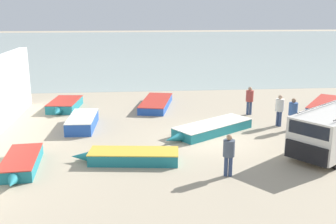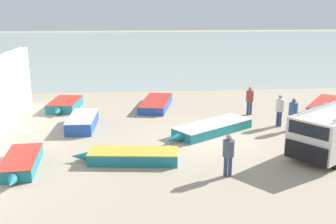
# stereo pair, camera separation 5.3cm
# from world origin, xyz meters

# --- Properties ---
(ground_plane) EXTENTS (200.00, 200.00, 0.00)m
(ground_plane) POSITION_xyz_m (0.00, 0.00, 0.00)
(ground_plane) COLOR tan
(sea_water) EXTENTS (120.00, 80.00, 0.01)m
(sea_water) POSITION_xyz_m (0.00, 52.00, 0.00)
(sea_water) COLOR #99A89E
(sea_water) RESTS_ON ground_plane
(parked_van) EXTENTS (5.01, 4.43, 2.13)m
(parked_van) POSITION_xyz_m (5.03, -2.59, 1.11)
(parked_van) COLOR beige
(parked_van) RESTS_ON ground_plane
(fishing_rowboat_0) EXTENTS (4.67, 1.68, 0.52)m
(fishing_rowboat_0) POSITION_xyz_m (-4.01, -2.72, 0.26)
(fishing_rowboat_0) COLOR #1E757F
(fishing_rowboat_0) RESTS_ON ground_plane
(fishing_rowboat_1) EXTENTS (4.09, 5.01, 0.66)m
(fishing_rowboat_1) POSITION_xyz_m (8.38, 4.93, 0.33)
(fishing_rowboat_1) COLOR #2D66AD
(fishing_rowboat_1) RESTS_ON ground_plane
(fishing_rowboat_2) EXTENTS (1.50, 4.03, 0.68)m
(fishing_rowboat_2) POSITION_xyz_m (-6.64, 2.70, 0.34)
(fishing_rowboat_2) COLOR #234CA3
(fishing_rowboat_2) RESTS_ON ground_plane
(fishing_rowboat_3) EXTENTS (5.13, 3.91, 0.52)m
(fishing_rowboat_3) POSITION_xyz_m (0.21, 0.99, 0.26)
(fishing_rowboat_3) COLOR #1E757F
(fishing_rowboat_3) RESTS_ON ground_plane
(fishing_rowboat_4) EXTENTS (1.56, 3.93, 0.51)m
(fishing_rowboat_4) POSITION_xyz_m (-8.46, -3.05, 0.25)
(fishing_rowboat_4) COLOR #1E757F
(fishing_rowboat_4) RESTS_ON ground_plane
(fishing_rowboat_5) EXTENTS (2.59, 5.55, 0.50)m
(fishing_rowboat_5) POSITION_xyz_m (-2.30, 6.95, 0.25)
(fishing_rowboat_5) COLOR #234CA3
(fishing_rowboat_5) RESTS_ON ground_plane
(fishing_rowboat_6) EXTENTS (1.99, 3.87, 0.57)m
(fishing_rowboat_6) POSITION_xyz_m (-8.29, 6.83, 0.29)
(fishing_rowboat_6) COLOR #1E757F
(fishing_rowboat_6) RESTS_ON ground_plane
(fisherman_0) EXTENTS (0.45, 0.45, 1.71)m
(fisherman_0) POSITION_xyz_m (-0.21, -4.50, 1.02)
(fisherman_0) COLOR navy
(fisherman_0) RESTS_ON ground_plane
(fisherman_1) EXTENTS (0.46, 0.46, 1.77)m
(fisherman_1) POSITION_xyz_m (4.63, 1.04, 1.06)
(fisherman_1) COLOR navy
(fisherman_1) RESTS_ON ground_plane
(fisherman_2) EXTENTS (0.46, 0.46, 1.74)m
(fisherman_2) POSITION_xyz_m (3.28, 4.43, 1.04)
(fisherman_2) COLOR navy
(fisherman_2) RESTS_ON ground_plane
(fisherman_3) EXTENTS (0.47, 0.47, 1.78)m
(fisherman_3) POSITION_xyz_m (4.22, 1.90, 1.06)
(fisherman_3) COLOR navy
(fisherman_3) RESTS_ON ground_plane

